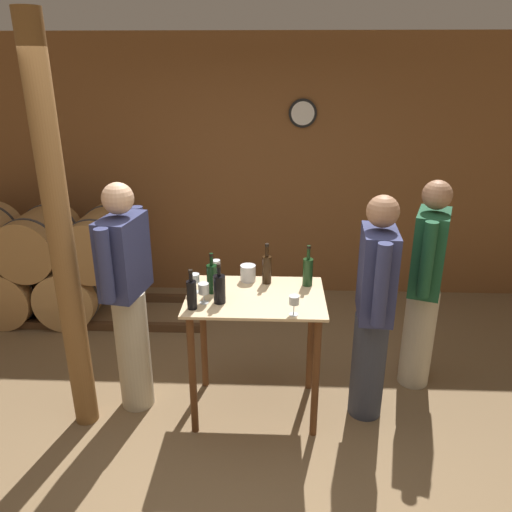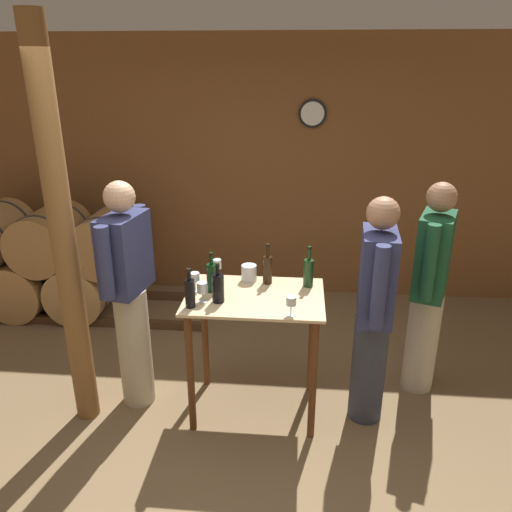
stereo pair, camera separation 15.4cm
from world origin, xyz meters
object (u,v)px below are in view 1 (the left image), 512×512
(wine_glass_near_left, at_px, (195,279))
(wine_glass_near_center, at_px, (204,289))
(wine_bottle_far_left, at_px, (192,294))
(wine_glass_far_side, at_px, (294,301))
(wine_bottle_center, at_px, (219,288))
(person_visitor_with_scarf, at_px, (128,296))
(wine_bottle_left, at_px, (212,278))
(wine_bottle_right, at_px, (267,268))
(ice_bucket, at_px, (248,273))
(wooden_post, at_px, (62,244))
(wine_glass_near_right, at_px, (216,266))
(person_host, at_px, (374,307))
(wine_bottle_far_right, at_px, (308,271))
(person_visitor_bearded, at_px, (425,283))

(wine_glass_near_left, xyz_separation_m, wine_glass_near_center, (0.08, -0.16, -0.00))
(wine_bottle_far_left, distance_m, wine_glass_far_side, 0.66)
(wine_bottle_center, xyz_separation_m, person_visitor_with_scarf, (-0.66, 0.14, -0.13))
(wine_bottle_left, bearing_deg, wine_glass_far_side, -29.12)
(wine_bottle_right, height_order, ice_bucket, wine_bottle_right)
(wooden_post, bearing_deg, wine_glass_near_left, 14.47)
(wine_bottle_center, relative_size, wine_bottle_right, 0.92)
(wooden_post, relative_size, person_visitor_with_scarf, 1.59)
(wine_glass_near_center, bearing_deg, wine_bottle_left, 77.97)
(wooden_post, height_order, wine_bottle_far_left, wooden_post)
(wine_bottle_left, relative_size, wine_bottle_center, 1.05)
(wine_glass_near_right, height_order, ice_bucket, wine_glass_near_right)
(wine_glass_near_left, relative_size, person_host, 0.08)
(ice_bucket, bearing_deg, wine_glass_far_side, -58.42)
(person_visitor_with_scarf, bearing_deg, wine_bottle_far_right, 7.34)
(wine_bottle_left, distance_m, person_host, 1.12)
(wine_glass_near_center, bearing_deg, person_visitor_with_scarf, 164.87)
(wine_glass_near_center, relative_size, person_visitor_bearded, 0.08)
(wine_glass_far_side, bearing_deg, wine_bottle_right, 110.54)
(ice_bucket, bearing_deg, wine_glass_near_center, -125.87)
(wine_bottle_far_right, relative_size, person_visitor_with_scarf, 0.18)
(wine_bottle_left, bearing_deg, wine_glass_near_right, 88.57)
(wine_glass_near_center, distance_m, ice_bucket, 0.46)
(wine_glass_near_right, bearing_deg, wine_glass_far_side, -42.86)
(wine_bottle_right, xyz_separation_m, wine_glass_far_side, (0.18, -0.48, -0.02))
(person_visitor_with_scarf, bearing_deg, wine_glass_near_right, 19.86)
(wine_glass_near_left, xyz_separation_m, person_visitor_with_scarf, (-0.47, -0.01, -0.13))
(wine_bottle_left, height_order, wine_glass_far_side, wine_bottle_left)
(wine_glass_near_left, bearing_deg, wine_bottle_right, 20.09)
(person_visitor_with_scarf, bearing_deg, wine_bottle_right, 11.08)
(wine_glass_far_side, bearing_deg, person_host, 25.01)
(wooden_post, height_order, wine_glass_far_side, wooden_post)
(wine_glass_near_center, distance_m, person_visitor_bearded, 1.68)
(wine_glass_near_right, height_order, wine_glass_far_side, wine_glass_near_right)
(person_host, bearing_deg, wine_glass_far_side, -154.99)
(wine_glass_near_right, bearing_deg, person_host, -12.75)
(wine_glass_near_right, distance_m, person_host, 1.14)
(wine_glass_near_right, bearing_deg, wine_glass_near_left, -120.91)
(wine_bottle_far_left, relative_size, person_visitor_with_scarf, 0.16)
(wine_bottle_right, bearing_deg, wine_glass_near_right, 175.80)
(wine_glass_near_right, xyz_separation_m, person_host, (1.10, -0.25, -0.18))
(wine_bottle_center, xyz_separation_m, ice_bucket, (0.17, 0.36, -0.04))
(wine_glass_far_side, distance_m, ice_bucket, 0.61)
(person_host, xyz_separation_m, person_visitor_bearded, (0.45, 0.40, 0.01))
(wine_glass_near_right, bearing_deg, wine_bottle_center, -79.98)
(wine_bottle_left, relative_size, wine_bottle_right, 0.96)
(wine_bottle_center, height_order, wine_glass_far_side, wine_bottle_center)
(wine_bottle_far_right, xyz_separation_m, person_visitor_with_scarf, (-1.25, -0.16, -0.14))
(wine_bottle_center, height_order, wine_glass_near_left, wine_bottle_center)
(wine_bottle_center, relative_size, wine_glass_far_side, 2.09)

